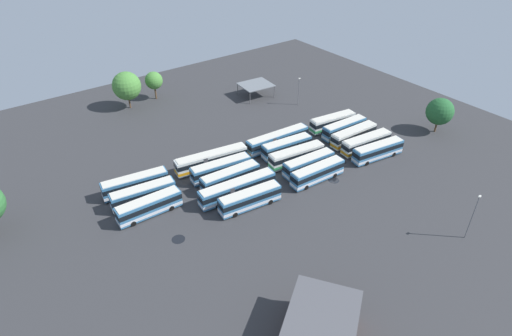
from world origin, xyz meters
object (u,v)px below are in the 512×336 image
object	(u,v)px
bus_row3_slot4	(333,122)
depot_building	(320,330)
bus_row1_slot1	(237,189)
maintenance_shelter	(256,85)
bus_row3_slot1	(366,143)
bus_row0_slot3	(143,194)
bus_row1_slot2	(230,178)
bus_row2_slot2	(296,156)
tree_south_edge	(154,81)
lamp_post_by_building	(299,90)
tree_northeast	(440,112)
bus_row2_slot3	(287,147)
bus_row3_slot2	(354,135)
lamp_post_far_corner	(473,215)
bus_row1_slot4	(211,160)
bus_row2_slot4	(277,140)
bus_row3_slot3	(344,128)
bus_row2_slot0	(318,173)
tree_west_edge	(127,86)
bus_row2_slot1	(309,164)
bus_row1_slot0	(250,199)
bus_row1_slot3	(221,169)
bus_row0_slot2	(149,206)
bus_row0_slot4	(135,184)
bus_row3_slot0	(378,151)

from	to	relation	value
bus_row3_slot4	depot_building	distance (m)	58.62
bus_row1_slot1	maintenance_shelter	size ratio (longest dim) A/B	1.73
bus_row3_slot1	bus_row3_slot4	world-z (taller)	same
bus_row0_slot3	bus_row1_slot2	bearing A→B (deg)	-17.66
bus_row2_slot2	tree_south_edge	bearing A→B (deg)	101.56
bus_row1_slot2	maintenance_shelter	distance (m)	42.51
bus_row1_slot2	lamp_post_by_building	bearing A→B (deg)	29.46
bus_row1_slot1	maintenance_shelter	xyz separation A→B (m)	(30.08, 34.73, 1.43)
tree_south_edge	tree_northeast	size ratio (longest dim) A/B	0.91
bus_row2_slot3	bus_row3_slot2	world-z (taller)	same
bus_row3_slot4	lamp_post_far_corner	bearing A→B (deg)	-102.69
bus_row1_slot4	bus_row2_slot4	size ratio (longest dim) A/B	1.01
bus_row1_slot4	bus_row2_slot2	size ratio (longest dim) A/B	1.23
bus_row1_slot4	bus_row3_slot3	distance (m)	32.97
bus_row2_slot0	depot_building	distance (m)	36.43
depot_building	bus_row2_slot4	bearing A→B (deg)	57.38
lamp_post_far_corner	tree_west_edge	xyz separation A→B (m)	(-25.56, 80.66, 1.33)
bus_row2_slot0	maintenance_shelter	distance (m)	42.41
bus_row2_slot1	bus_row1_slot0	bearing A→B (deg)	-172.36
bus_row1_slot2	tree_west_edge	distance (m)	45.01
lamp_post_by_building	tree_south_edge	xyz separation A→B (m)	(-28.91, 26.22, 1.11)
bus_row1_slot3	tree_west_edge	bearing A→B (deg)	93.12
depot_building	lamp_post_by_building	xyz separation A→B (m)	(44.85, 55.33, 1.52)
bus_row0_slot3	tree_south_edge	bearing A→B (deg)	61.82
bus_row1_slot3	lamp_post_by_building	xyz separation A→B (m)	(34.69, 16.03, 2.31)
bus_row1_slot2	bus_row2_slot3	size ratio (longest dim) A/B	1.04
bus_row2_slot0	bus_row0_slot2	bearing A→B (deg)	162.02
bus_row0_slot4	tree_west_edge	distance (m)	38.45
depot_building	bus_row3_slot3	bearing A→B (deg)	40.53
bus_row1_slot4	bus_row2_slot0	size ratio (longest dim) A/B	1.30
bus_row2_slot4	tree_west_edge	xyz separation A→B (m)	(-18.67, 38.86, 4.30)
tree_west_edge	tree_northeast	xyz separation A→B (m)	(53.57, -55.81, -0.86)
bus_row3_slot2	bus_row3_slot4	xyz separation A→B (m)	(0.69, 7.43, -0.00)
bus_row2_slot3	lamp_post_by_building	xyz separation A→B (m)	(18.58, 17.40, 2.31)
bus_row0_slot4	bus_row3_slot0	xyz separation A→B (m)	(46.77, -19.69, -0.00)
bus_row1_slot2	bus_row3_slot3	bearing A→B (deg)	1.35
lamp_post_by_building	bus_row3_slot0	bearing A→B (deg)	-97.28
bus_row3_slot4	bus_row1_slot2	bearing A→B (deg)	-171.94
tree_west_edge	tree_south_edge	size ratio (longest dim) A/B	1.28
maintenance_shelter	tree_west_edge	world-z (taller)	tree_west_edge
bus_row1_slot0	bus_row3_slot2	bearing A→B (deg)	8.55
maintenance_shelter	tree_west_edge	size ratio (longest dim) A/B	0.92
bus_row1_slot0	bus_row1_slot4	bearing A→B (deg)	85.51
bus_row2_slot4	lamp_post_by_building	xyz separation A→B (m)	(18.27, 13.80, 2.31)
bus_row3_slot0	depot_building	xyz separation A→B (m)	(-40.98, -25.02, 0.79)
bus_row1_slot4	tree_south_edge	distance (m)	38.76
bus_row3_slot0	depot_building	size ratio (longest dim) A/B	0.86
bus_row0_slot2	bus_row3_slot4	size ratio (longest dim) A/B	0.99
bus_row1_slot4	bus_row3_slot0	bearing A→B (deg)	-30.89
bus_row1_slot2	bus_row1_slot4	distance (m)	7.73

